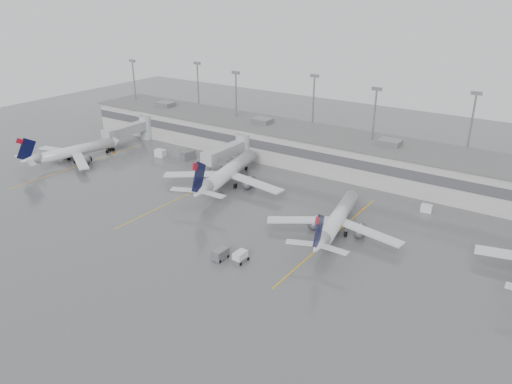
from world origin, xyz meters
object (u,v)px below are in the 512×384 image
Objects in this scene: jet_mid_right at (336,219)px; baggage_tug at (240,258)px; jet_far_left at (73,151)px; jet_mid_left at (227,173)px.

jet_mid_right reaches higher than baggage_tug.
jet_far_left is 73.58m from jet_mid_right.
jet_mid_right is (30.54, -7.35, -0.41)m from jet_mid_left.
baggage_tug is (21.93, -25.33, -2.55)m from jet_mid_left.
jet_far_left is at bearing 178.91° from jet_mid_left.
jet_mid_left is 11.10× the size of baggage_tug.
baggage_tug is (64.96, -16.68, -2.07)m from jet_far_left.
jet_far_left is at bearing 167.51° from baggage_tug.
jet_mid_left is at bearing 22.67° from jet_far_left.
jet_mid_right is at bearing 66.31° from baggage_tug.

